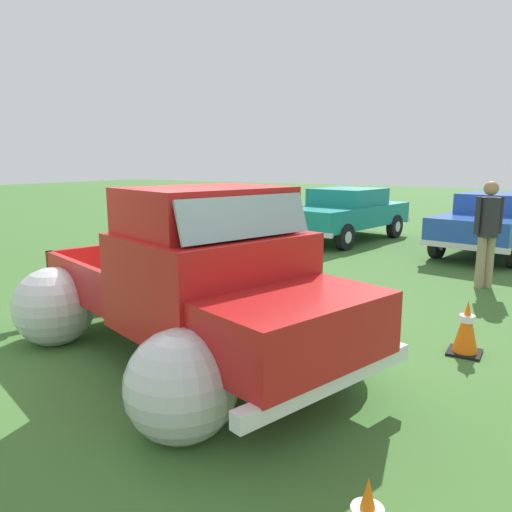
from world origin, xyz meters
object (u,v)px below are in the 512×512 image
at_px(spectator_0, 488,227).
at_px(lane_cone_1, 466,328).
at_px(show_car_2, 495,221).
at_px(vintage_pickup_truck, 198,297).
at_px(show_car_1, 345,212).
at_px(show_car_0, 229,206).

bearing_deg(spectator_0, lane_cone_1, -39.93).
height_order(show_car_2, lane_cone_1, show_car_2).
distance_m(vintage_pickup_truck, lane_cone_1, 3.06).
xyz_separation_m(vintage_pickup_truck, spectator_0, (2.25, 5.21, 0.31)).
distance_m(vintage_pickup_truck, spectator_0, 5.68).
bearing_deg(show_car_2, show_car_1, -81.84).
distance_m(show_car_0, spectator_0, 8.59).
height_order(show_car_0, lane_cone_1, show_car_0).
bearing_deg(lane_cone_1, spectator_0, 93.09).
distance_m(vintage_pickup_truck, show_car_0, 10.46).
height_order(vintage_pickup_truck, show_car_2, vintage_pickup_truck).
relative_size(show_car_0, lane_cone_1, 7.08).
xyz_separation_m(show_car_1, show_car_2, (3.80, -0.16, -0.00)).
bearing_deg(spectator_0, show_car_0, -158.37).
xyz_separation_m(show_car_1, lane_cone_1, (4.17, -7.19, -0.47)).
bearing_deg(spectator_0, show_car_2, 139.82).
relative_size(spectator_0, lane_cone_1, 2.92).
xyz_separation_m(vintage_pickup_truck, show_car_0, (-5.51, 8.88, 0.03)).
bearing_deg(show_car_2, spectator_0, 13.49).
relative_size(show_car_0, show_car_2, 0.98).
bearing_deg(show_car_0, show_car_1, 87.00).
bearing_deg(lane_cone_1, vintage_pickup_truck, -143.63).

